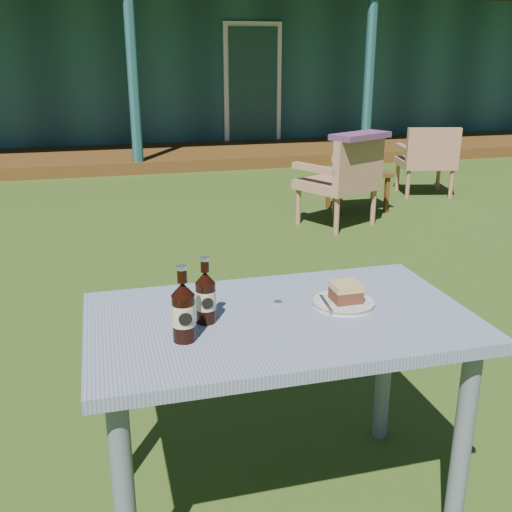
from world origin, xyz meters
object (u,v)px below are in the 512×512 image
object	(u,v)px
armchair_left	(344,177)
cola_bottle_near	(206,297)
cafe_table	(280,345)
side_table	(358,177)
armchair_right	(428,157)
cake_slice	(346,292)
cola_bottle_far	(184,311)
plate	(343,302)

from	to	relation	value
armchair_left	cola_bottle_near	bearing A→B (deg)	-119.29
cafe_table	side_table	world-z (taller)	cafe_table
cola_bottle_near	side_table	bearing A→B (deg)	59.72
cola_bottle_near	armchair_right	size ratio (longest dim) A/B	0.27
cake_slice	side_table	xyz separation A→B (m)	(1.76, 3.79, -0.42)
cola_bottle_far	armchair_right	size ratio (longest dim) A/B	0.30
cafe_table	armchair_left	size ratio (longest dim) A/B	1.47
cake_slice	cola_bottle_far	world-z (taller)	cola_bottle_far
plate	cola_bottle_near	bearing A→B (deg)	-178.04
cola_bottle_far	armchair_left	xyz separation A→B (m)	(1.93, 3.40, -0.35)
cafe_table	armchair_right	world-z (taller)	armchair_right
cola_bottle_far	side_table	distance (m)	4.56
plate	armchair_right	size ratio (longest dim) A/B	0.27
cola_bottle_far	side_table	world-z (taller)	cola_bottle_far
side_table	armchair_right	bearing A→B (deg)	22.68
cake_slice	side_table	size ratio (longest dim) A/B	0.15
cafe_table	side_table	distance (m)	4.31
cafe_table	side_table	size ratio (longest dim) A/B	2.00
plate	side_table	size ratio (longest dim) A/B	0.34
side_table	cola_bottle_far	bearing A→B (deg)	-120.49
cola_bottle_far	side_table	bearing A→B (deg)	59.51
cafe_table	cola_bottle_near	size ratio (longest dim) A/B	5.75
plate	armchair_right	distance (m)	5.05
plate	cake_slice	distance (m)	0.04
plate	cake_slice	size ratio (longest dim) A/B	2.22
cafe_table	cola_bottle_near	bearing A→B (deg)	176.63
cafe_table	cake_slice	world-z (taller)	cake_slice
armchair_right	cafe_table	bearing A→B (deg)	-125.28
cake_slice	cola_bottle_near	size ratio (longest dim) A/B	0.44
cola_bottle_far	armchair_right	xyz separation A→B (m)	(3.32, 4.34, -0.38)
cafe_table	plate	xyz separation A→B (m)	(0.22, 0.03, 0.11)
plate	cake_slice	bearing A→B (deg)	-3.57
side_table	armchair_left	bearing A→B (deg)	-126.14
cake_slice	cola_bottle_near	bearing A→B (deg)	-178.13
cafe_table	armchair_left	bearing A→B (deg)	63.99
cake_slice	cola_bottle_far	distance (m)	0.56
cola_bottle_near	armchair_left	distance (m)	3.79
armchair_left	side_table	size ratio (longest dim) A/B	1.36
cake_slice	side_table	distance (m)	4.20
side_table	cola_bottle_near	bearing A→B (deg)	-120.28
plate	side_table	distance (m)	4.20
armchair_left	side_table	world-z (taller)	armchair_left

